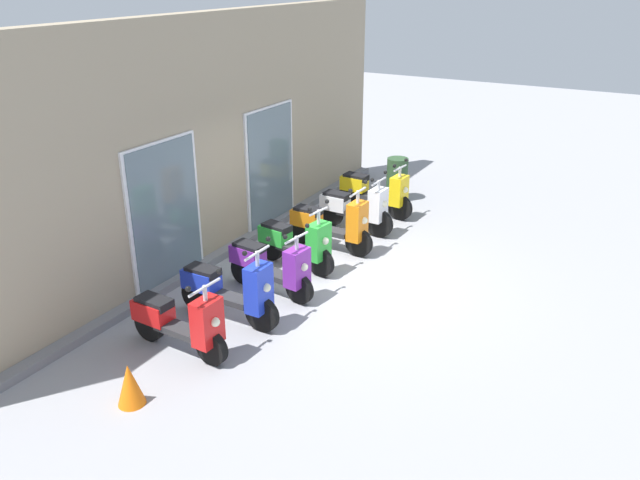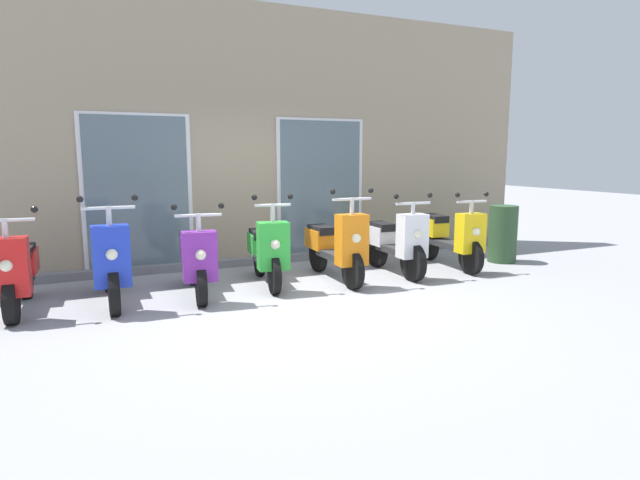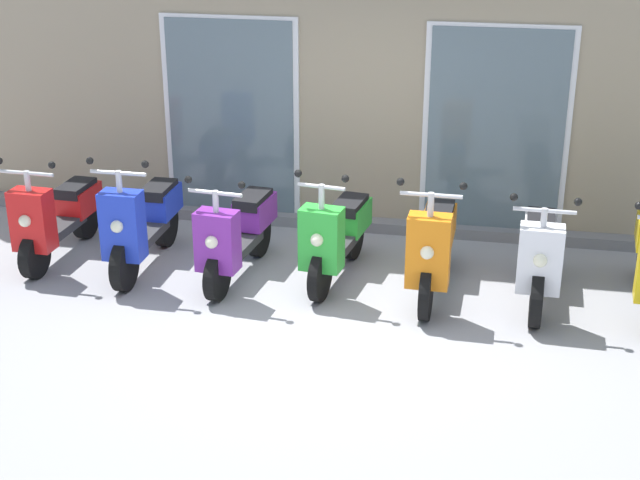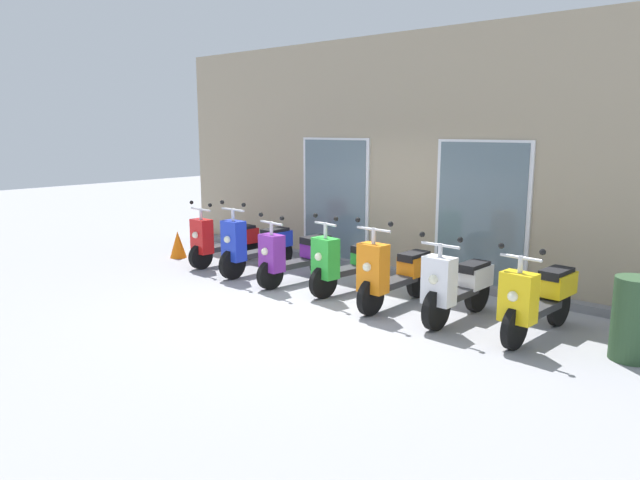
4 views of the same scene
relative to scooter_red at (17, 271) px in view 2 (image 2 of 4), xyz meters
name	(u,v)px [view 2 (image 2 of 4)]	position (x,y,z in m)	size (l,w,h in m)	color
ground_plane	(291,301)	(2.88, -0.87, -0.45)	(40.00, 40.00, 0.00)	#939399
storefront_facade	(232,141)	(2.88, 1.61, 1.48)	(10.84, 0.50, 3.99)	gray
scooter_red	(17,271)	(0.00, 0.00, 0.00)	(0.62, 1.53, 1.20)	black
scooter_blue	(110,262)	(0.96, -0.09, 0.04)	(0.61, 1.63, 1.30)	black
scooter_purple	(196,258)	(1.94, -0.12, 0.02)	(0.58, 1.56, 1.18)	black
scooter_green	(266,250)	(2.89, 0.02, 0.02)	(0.56, 1.54, 1.24)	black
scooter_orange	(335,245)	(3.83, -0.13, 0.04)	(0.61, 1.66, 1.30)	black
scooter_white	(395,242)	(4.80, -0.11, 0.02)	(0.60, 1.57, 1.20)	black
scooter_yellow	(450,235)	(5.82, -0.04, 0.04)	(0.55, 1.66, 1.19)	black
trash_bin	(503,234)	(6.86, -0.07, 0.01)	(0.45, 0.45, 0.91)	#2D4C2D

